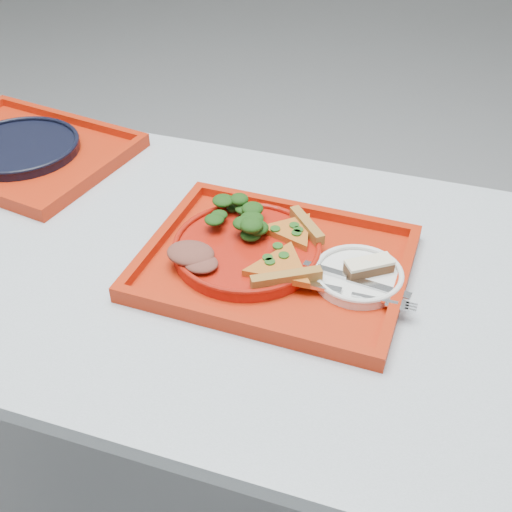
{
  "coord_description": "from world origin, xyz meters",
  "views": [
    {
      "loc": [
        0.42,
        -0.82,
        1.46
      ],
      "look_at": [
        0.15,
        -0.0,
        0.78
      ],
      "focal_mm": 45.0,
      "sensor_mm": 36.0,
      "label": 1
    }
  ],
  "objects_px": {
    "tray_far": "(21,154)",
    "dessert_bar": "(369,266)",
    "navy_plate": "(20,148)",
    "tray_main": "(275,266)",
    "dinner_plate": "(247,250)"
  },
  "relations": [
    {
      "from": "tray_main",
      "to": "tray_far",
      "type": "distance_m",
      "value": 0.68
    },
    {
      "from": "dinner_plate",
      "to": "dessert_bar",
      "type": "xyz_separation_m",
      "value": [
        0.21,
        0.0,
        0.02
      ]
    },
    {
      "from": "tray_far",
      "to": "dinner_plate",
      "type": "relative_size",
      "value": 1.73
    },
    {
      "from": "tray_main",
      "to": "dinner_plate",
      "type": "xyz_separation_m",
      "value": [
        -0.05,
        0.01,
        0.02
      ]
    },
    {
      "from": "tray_far",
      "to": "navy_plate",
      "type": "bearing_deg",
      "value": 9.35
    },
    {
      "from": "tray_far",
      "to": "dessert_bar",
      "type": "bearing_deg",
      "value": -3.7
    },
    {
      "from": "tray_main",
      "to": "navy_plate",
      "type": "height_order",
      "value": "navy_plate"
    },
    {
      "from": "tray_main",
      "to": "tray_far",
      "type": "relative_size",
      "value": 1.0
    },
    {
      "from": "tray_far",
      "to": "navy_plate",
      "type": "xyz_separation_m",
      "value": [
        0.0,
        0.0,
        0.01
      ]
    },
    {
      "from": "tray_far",
      "to": "dessert_bar",
      "type": "xyz_separation_m",
      "value": [
        0.81,
        -0.19,
        0.03
      ]
    },
    {
      "from": "dessert_bar",
      "to": "navy_plate",
      "type": "bearing_deg",
      "value": 131.03
    },
    {
      "from": "tray_far",
      "to": "tray_main",
      "type": "bearing_deg",
      "value": -7.73
    },
    {
      "from": "dinner_plate",
      "to": "navy_plate",
      "type": "xyz_separation_m",
      "value": [
        -0.6,
        0.19,
        -0.0
      ]
    },
    {
      "from": "tray_far",
      "to": "dessert_bar",
      "type": "distance_m",
      "value": 0.84
    },
    {
      "from": "tray_main",
      "to": "dessert_bar",
      "type": "relative_size",
      "value": 5.42
    }
  ]
}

